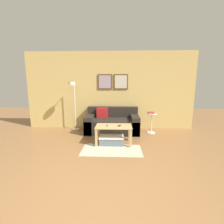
% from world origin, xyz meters
% --- Properties ---
extents(ground_plane, '(16.00, 16.00, 0.00)m').
position_xyz_m(ground_plane, '(0.00, 0.00, 0.00)').
color(ground_plane, olive).
extents(wall_back, '(5.60, 0.09, 2.55)m').
position_xyz_m(wall_back, '(0.00, 3.75, 1.28)').
color(wall_back, '#D6B76B').
rests_on(wall_back, ground_plane).
extents(area_rug, '(1.40, 0.70, 0.01)m').
position_xyz_m(area_rug, '(0.15, 1.84, 0.00)').
color(area_rug, '#B2B79E').
rests_on(area_rug, ground_plane).
extents(couch, '(1.65, 0.89, 0.76)m').
position_xyz_m(couch, '(0.10, 3.28, 0.28)').
color(couch, '#28231E').
rests_on(couch, ground_plane).
extents(coffee_table, '(0.92, 0.54, 0.47)m').
position_xyz_m(coffee_table, '(0.19, 2.28, 0.37)').
color(coffee_table, tan).
rests_on(coffee_table, ground_plane).
extents(storage_bin, '(0.62, 0.40, 0.20)m').
position_xyz_m(storage_bin, '(0.13, 2.24, 0.10)').
color(storage_bin, slate).
rests_on(storage_bin, ground_plane).
extents(floor_lamp, '(0.25, 0.48, 1.57)m').
position_xyz_m(floor_lamp, '(-1.12, 3.31, 1.09)').
color(floor_lamp, white).
rests_on(floor_lamp, ground_plane).
extents(side_table, '(0.31, 0.31, 0.62)m').
position_xyz_m(side_table, '(1.33, 3.21, 0.37)').
color(side_table, white).
rests_on(side_table, ground_plane).
extents(book_stack, '(0.25, 0.19, 0.05)m').
position_xyz_m(book_stack, '(1.31, 3.21, 0.64)').
color(book_stack, '#D18438').
rests_on(book_stack, side_table).
extents(remote_control, '(0.09, 0.15, 0.02)m').
position_xyz_m(remote_control, '(0.04, 2.28, 0.48)').
color(remote_control, '#99999E').
rests_on(remote_control, coffee_table).
extents(cell_phone, '(0.12, 0.15, 0.01)m').
position_xyz_m(cell_phone, '(0.33, 2.28, 0.47)').
color(cell_phone, '#1E2338').
rests_on(cell_phone, coffee_table).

